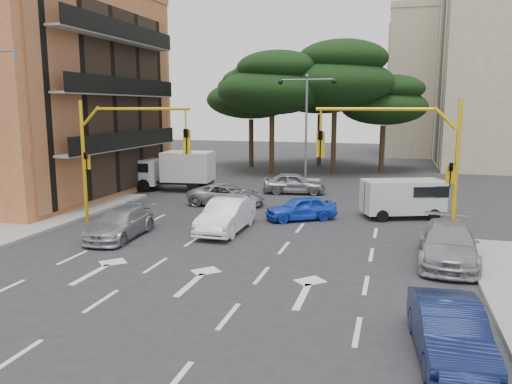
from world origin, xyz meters
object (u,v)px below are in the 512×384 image
(car_blue_compact, at_px, (301,208))
(car_silver_parked, at_px, (448,243))
(signal_mast_left, at_px, (115,145))
(street_lamp_center, at_px, (306,110))
(box_truck_a, at_px, (174,171))
(car_white_hatch, at_px, (226,216))
(car_navy_parked, at_px, (449,331))
(signal_mast_right, at_px, (410,152))
(car_silver_cross_b, at_px, (294,183))
(van_white, at_px, (402,199))
(car_silver_cross_a, at_px, (227,195))
(car_silver_wagon, at_px, (120,224))

(car_blue_compact, xyz_separation_m, car_silver_parked, (6.53, -5.44, 0.11))
(signal_mast_left, relative_size, street_lamp_center, 0.77)
(street_lamp_center, xyz_separation_m, box_truck_a, (-8.31, -4.23, -4.09))
(car_white_hatch, xyz_separation_m, car_navy_parked, (8.76, -9.74, -0.07))
(signal_mast_right, height_order, car_silver_cross_b, signal_mast_right)
(street_lamp_center, bearing_deg, car_silver_parked, -63.04)
(box_truck_a, bearing_deg, signal_mast_left, -177.47)
(car_navy_parked, xyz_separation_m, van_white, (-0.93, 14.94, 0.34))
(van_white, bearing_deg, car_silver_cross_b, -150.55)
(street_lamp_center, xyz_separation_m, car_silver_parked, (8.24, -16.21, -4.70))
(box_truck_a, bearing_deg, car_silver_cross_b, -89.40)
(car_silver_parked, relative_size, box_truck_a, 0.92)
(signal_mast_right, distance_m, car_silver_parked, 4.11)
(car_silver_cross_b, bearing_deg, car_silver_parked, -154.96)
(box_truck_a, bearing_deg, van_white, -113.47)
(car_silver_cross_a, height_order, van_white, van_white)
(signal_mast_left, height_order, street_lamp_center, street_lamp_center)
(car_silver_cross_a, relative_size, van_white, 1.10)
(signal_mast_left, distance_m, car_silver_cross_b, 13.04)
(signal_mast_left, xyz_separation_m, car_silver_wagon, (1.51, -2.35, -3.26))
(signal_mast_right, distance_m, car_navy_parked, 10.35)
(signal_mast_right, distance_m, car_silver_wagon, 12.75)
(signal_mast_left, bearing_deg, car_silver_wagon, -57.18)
(street_lamp_center, relative_size, van_white, 1.93)
(signal_mast_left, distance_m, car_silver_cross_a, 7.58)
(car_navy_parked, bearing_deg, box_truck_a, 123.44)
(car_blue_compact, distance_m, car_navy_parked, 14.32)
(van_white, bearing_deg, car_blue_compact, -90.19)
(car_blue_compact, bearing_deg, car_white_hatch, -71.95)
(car_silver_parked, bearing_deg, street_lamp_center, 119.80)
(car_silver_wagon, xyz_separation_m, box_truck_a, (-3.02, 12.12, 0.71))
(car_blue_compact, distance_m, car_silver_parked, 8.50)
(car_silver_cross_b, xyz_separation_m, van_white, (6.82, -5.62, 0.32))
(street_lamp_center, relative_size, box_truck_a, 1.43)
(signal_mast_left, xyz_separation_m, car_silver_parked, (15.05, -2.20, -3.16))
(car_silver_wagon, distance_m, car_silver_cross_b, 14.07)
(car_silver_wagon, bearing_deg, signal_mast_right, 7.85)
(signal_mast_right, bearing_deg, van_white, 91.54)
(car_blue_compact, bearing_deg, car_silver_parked, 19.12)
(car_silver_parked, bearing_deg, car_silver_cross_a, 147.84)
(signal_mast_right, bearing_deg, car_silver_cross_b, 122.92)
(car_silver_wagon, height_order, car_silver_cross_a, car_silver_wagon)
(car_blue_compact, bearing_deg, signal_mast_left, -100.24)
(street_lamp_center, distance_m, car_white_hatch, 14.88)
(car_blue_compact, height_order, van_white, van_white)
(signal_mast_left, height_order, car_silver_parked, signal_mast_left)
(car_silver_wagon, relative_size, car_silver_cross_b, 1.06)
(car_white_hatch, distance_m, car_navy_parked, 13.10)
(signal_mast_left, distance_m, car_blue_compact, 9.68)
(car_white_hatch, bearing_deg, street_lamp_center, 85.59)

